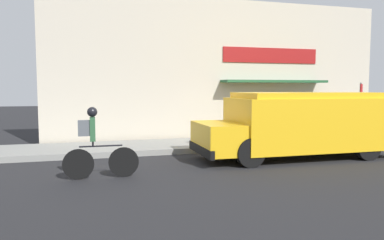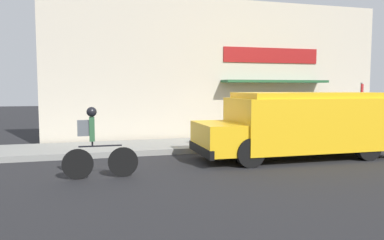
{
  "view_description": "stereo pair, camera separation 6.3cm",
  "coord_description": "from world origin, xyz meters",
  "px_view_note": "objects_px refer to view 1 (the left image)",
  "views": [
    {
      "loc": [
        -5.24,
        -11.29,
        2.09
      ],
      "look_at": [
        -2.09,
        -0.2,
        1.1
      ],
      "focal_mm": 35.0,
      "sensor_mm": 36.0,
      "label": 1
    },
    {
      "loc": [
        -5.18,
        -11.31,
        2.09
      ],
      "look_at": [
        -2.09,
        -0.2,
        1.1
      ],
      "focal_mm": 35.0,
      "sensor_mm": 36.0,
      "label": 2
    }
  ],
  "objects_px": {
    "stop_sign_post": "(361,101)",
    "school_bus": "(302,123)",
    "cyclist": "(96,144)",
    "trash_bin": "(253,125)"
  },
  "relations": [
    {
      "from": "school_bus",
      "to": "stop_sign_post",
      "type": "height_order",
      "value": "stop_sign_post"
    },
    {
      "from": "stop_sign_post",
      "to": "school_bus",
      "type": "bearing_deg",
      "value": -151.63
    },
    {
      "from": "trash_bin",
      "to": "cyclist",
      "type": "bearing_deg",
      "value": -143.84
    },
    {
      "from": "school_bus",
      "to": "stop_sign_post",
      "type": "xyz_separation_m",
      "value": [
        3.78,
        2.04,
        0.55
      ]
    },
    {
      "from": "stop_sign_post",
      "to": "cyclist",
      "type": "bearing_deg",
      "value": -162.58
    },
    {
      "from": "school_bus",
      "to": "cyclist",
      "type": "relative_size",
      "value": 3.46
    },
    {
      "from": "cyclist",
      "to": "stop_sign_post",
      "type": "xyz_separation_m",
      "value": [
        9.82,
        3.08,
        0.78
      ]
    },
    {
      "from": "cyclist",
      "to": "trash_bin",
      "type": "relative_size",
      "value": 1.84
    },
    {
      "from": "cyclist",
      "to": "trash_bin",
      "type": "xyz_separation_m",
      "value": [
        5.97,
        4.36,
        -0.16
      ]
    },
    {
      "from": "stop_sign_post",
      "to": "trash_bin",
      "type": "xyz_separation_m",
      "value": [
        -3.85,
        1.28,
        -0.95
      ]
    }
  ]
}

